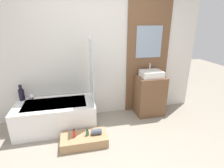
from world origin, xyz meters
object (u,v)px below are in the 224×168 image
Objects in this scene: bathtub at (56,115)px; bottle_soap_primary at (74,133)px; sink at (151,74)px; bottle_soap_secondary at (87,133)px; wooden_step_bench at (84,140)px; vase_tall_dark at (22,94)px; vase_round_light at (31,97)px.

bottle_soap_primary is (0.31, -0.58, -0.03)m from bathtub.
bottle_soap_primary is at bearing -155.64° from sink.
sink reaches higher than bottle_soap_secondary.
wooden_step_bench is 1.45m from vase_tall_dark.
bathtub is at bearing 117.66° from bottle_soap_primary.
vase_round_light is 1.17m from bottle_soap_primary.
vase_tall_dark is at bearing 140.99° from wooden_step_bench.
vase_round_light is (-0.43, 0.26, 0.29)m from bathtub.
sink is at bearing 26.55° from wooden_step_bench.
sink is at bearing -3.45° from vase_round_light.
sink is at bearing 3.83° from bathtub.
bottle_soap_primary is at bearing 180.00° from bottle_soap_secondary.
vase_round_light reaches higher than bathtub.
vase_tall_dark is at bearing -179.08° from vase_round_light.
vase_tall_dark is at bearing 142.42° from bottle_soap_secondary.
vase_round_light is at bearing 136.22° from wooden_step_bench.
vase_tall_dark is 1.45m from bottle_soap_secondary.
bathtub is 0.59m from vase_round_light.
vase_tall_dark is 3.17× the size of vase_round_light.
vase_round_light is (0.16, 0.00, -0.07)m from vase_tall_dark.
wooden_step_bench is 0.20m from bottle_soap_primary.
bathtub is 0.74m from vase_tall_dark.
sink is 4.56× the size of vase_round_light.
bathtub reaches higher than bottle_soap_secondary.
bottle_soap_secondary is at bearing -48.99° from bathtub.
vase_tall_dark reaches higher than bathtub.
sink reaches higher than bottle_soap_primary.
sink is 1.44× the size of vase_tall_dark.
bottle_soap_secondary is (0.06, 0.00, 0.12)m from wooden_step_bench.
sink is 1.68m from bottle_soap_secondary.
vase_tall_dark is 2.75× the size of bottle_soap_secondary.
wooden_step_bench is at bearing -39.01° from vase_tall_dark.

